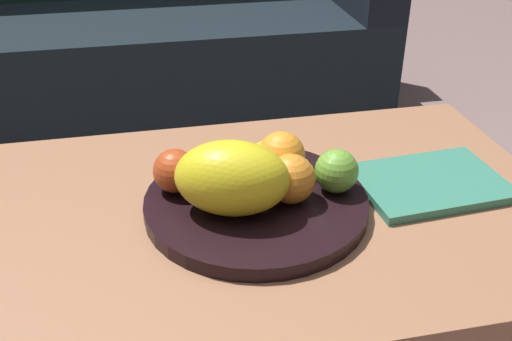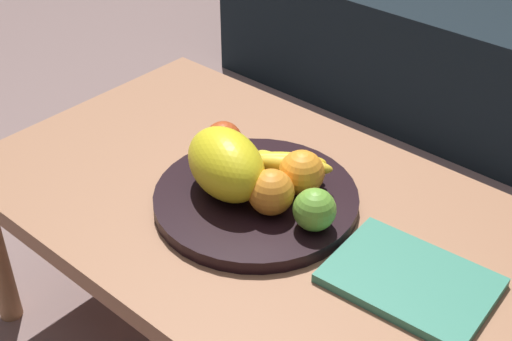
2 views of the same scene
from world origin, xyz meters
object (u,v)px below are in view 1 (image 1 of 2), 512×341
object	(u,v)px
coffee_table	(250,229)
melon_large_front	(232,178)
orange_left	(281,155)
apple_front	(337,171)
fruit_bowl	(256,203)
orange_front	(291,179)
banana_bunch	(255,159)
couch	(140,34)
magazine	(431,183)
apple_left	(175,171)

from	to	relation	value
coffee_table	melon_large_front	xyz separation A→B (m)	(-0.04, -0.04, 0.13)
orange_left	apple_front	world-z (taller)	orange_left
fruit_bowl	apple_front	distance (m)	0.14
orange_front	banana_bunch	bearing A→B (deg)	113.52
couch	fruit_bowl	world-z (taller)	couch
melon_large_front	magazine	xyz separation A→B (m)	(0.36, 0.04, -0.08)
magazine	banana_bunch	bearing A→B (deg)	164.17
couch	orange_left	size ratio (longest dim) A/B	20.80
orange_front	apple_left	distance (m)	0.19
fruit_bowl	orange_front	size ratio (longest dim) A/B	4.57
orange_front	apple_left	size ratio (longest dim) A/B	1.10
orange_left	apple_left	size ratio (longest dim) A/B	1.12
couch	banana_bunch	distance (m)	1.29
melon_large_front	apple_left	size ratio (longest dim) A/B	2.45
orange_front	magazine	distance (m)	0.27
orange_left	magazine	bearing A→B (deg)	-11.38
banana_bunch	couch	bearing A→B (deg)	97.33
fruit_bowl	orange_front	bearing A→B (deg)	-21.60
apple_left	banana_bunch	xyz separation A→B (m)	(0.14, 0.02, -0.01)
coffee_table	orange_left	size ratio (longest dim) A/B	12.97
couch	orange_front	bearing A→B (deg)	-81.53
apple_left	magazine	xyz separation A→B (m)	(0.44, -0.04, -0.05)
apple_left	magazine	size ratio (longest dim) A/B	0.29
coffee_table	magazine	size ratio (longest dim) A/B	4.24
couch	magazine	world-z (taller)	couch
melon_large_front	magazine	world-z (taller)	melon_large_front
coffee_table	couch	size ratio (longest dim) A/B	0.62
coffee_table	banana_bunch	world-z (taller)	banana_bunch
melon_large_front	magazine	size ratio (longest dim) A/B	0.71
orange_front	apple_front	world-z (taller)	orange_front
melon_large_front	orange_front	size ratio (longest dim) A/B	2.22
coffee_table	magazine	distance (m)	0.33
orange_left	orange_front	bearing A→B (deg)	-92.81
orange_front	apple_left	world-z (taller)	orange_front
apple_front	fruit_bowl	bearing A→B (deg)	177.46
fruit_bowl	banana_bunch	xyz separation A→B (m)	(0.01, 0.07, 0.04)
coffee_table	couch	bearing A→B (deg)	96.08
orange_front	magazine	xyz separation A→B (m)	(0.26, 0.03, -0.06)
fruit_bowl	magazine	world-z (taller)	fruit_bowl
melon_large_front	orange_left	world-z (taller)	melon_large_front
orange_left	magazine	size ratio (longest dim) A/B	0.33
melon_large_front	orange_left	xyz separation A→B (m)	(0.10, 0.09, -0.02)
fruit_bowl	banana_bunch	distance (m)	0.08
melon_large_front	banana_bunch	bearing A→B (deg)	60.38
orange_front	magazine	bearing A→B (deg)	5.67
orange_front	banana_bunch	world-z (taller)	orange_front
apple_front	apple_left	xyz separation A→B (m)	(-0.26, 0.05, 0.00)
couch	coffee_table	bearing A→B (deg)	-83.92
coffee_table	apple_front	size ratio (longest dim) A/B	14.57
apple_left	banana_bunch	bearing A→B (deg)	8.81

